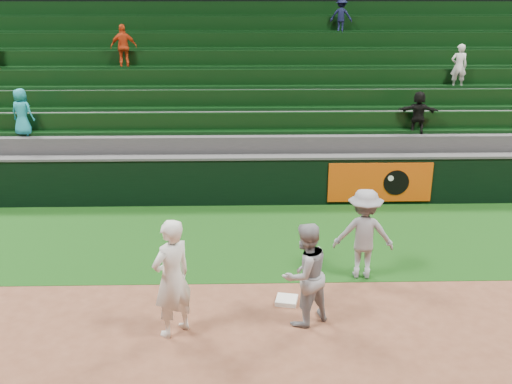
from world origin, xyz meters
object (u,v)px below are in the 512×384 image
(baserunner, at_px, (305,274))
(first_base, at_px, (287,300))
(first_baseman, at_px, (172,278))
(base_coach, at_px, (364,234))

(baserunner, bearing_deg, first_base, -103.20)
(first_baseman, relative_size, base_coach, 1.11)
(first_base, relative_size, base_coach, 0.21)
(base_coach, bearing_deg, first_base, 38.74)
(baserunner, bearing_deg, first_baseman, -26.05)
(first_base, distance_m, first_baseman, 2.22)
(first_baseman, height_order, base_coach, first_baseman)
(base_coach, bearing_deg, baserunner, 57.74)
(baserunner, bearing_deg, base_coach, -161.75)
(first_base, distance_m, base_coach, 1.93)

